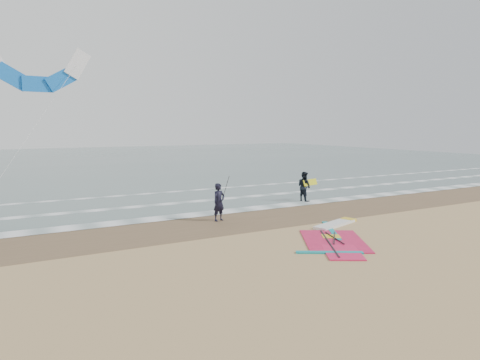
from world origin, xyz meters
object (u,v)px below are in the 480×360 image
windsurf_rig (336,236)px  surf_kite (37,73)px  person_standing (219,202)px  person_walking (304,187)px

windsurf_rig → surf_kite: surf_kite is taller
windsurf_rig → person_standing: bearing=120.3°
windsurf_rig → person_walking: (4.17, 7.74, 0.91)m
windsurf_rig → surf_kite: 18.37m
person_walking → surf_kite: 16.98m
surf_kite → person_walking: bearing=-19.6°
windsurf_rig → surf_kite: (-10.51, 12.96, 7.66)m
person_walking → person_standing: bearing=99.8°
person_walking → surf_kite: surf_kite is taller
person_walking → surf_kite: bearing=61.1°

